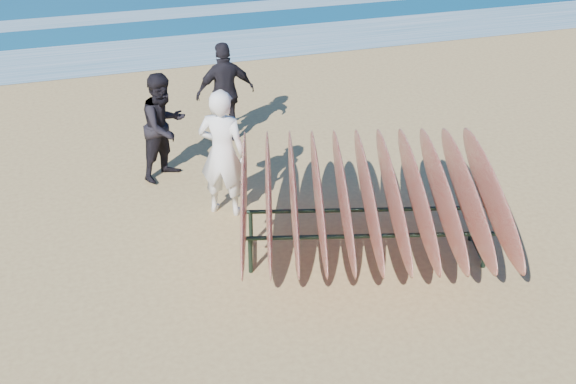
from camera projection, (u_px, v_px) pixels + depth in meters
name	position (u px, v px, depth m)	size (l,w,h in m)	color
ground	(308.00, 290.00, 8.76)	(120.00, 120.00, 0.00)	tan
foam_near	(170.00, 51.00, 17.13)	(160.00, 160.00, 0.00)	white
foam_far	(148.00, 15.00, 20.06)	(160.00, 160.00, 0.00)	white
surfboard_rack	(368.00, 196.00, 9.02)	(3.88, 3.77, 1.42)	black
person_white	(222.00, 153.00, 10.02)	(0.68, 0.45, 1.86)	white
person_dark_a	(164.00, 127.00, 11.05)	(0.82, 0.64, 1.70)	black
person_dark_b	(225.00, 93.00, 12.26)	(1.02, 0.43, 1.75)	black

